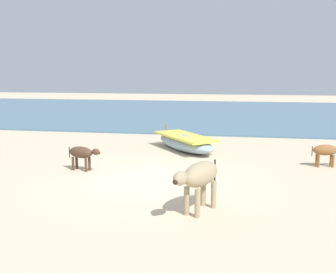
{
  "coord_description": "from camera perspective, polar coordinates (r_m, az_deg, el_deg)",
  "views": [
    {
      "loc": [
        2.13,
        -9.58,
        2.75
      ],
      "look_at": [
        -0.2,
        3.18,
        0.6
      ],
      "focal_mm": 41.34,
      "sensor_mm": 36.0,
      "label": 1
    }
  ],
  "objects": [
    {
      "name": "ground",
      "position": [
        10.19,
        -2.12,
        -6.25
      ],
      "size": [
        80.0,
        80.0,
        0.0
      ],
      "primitive_type": "plane",
      "color": "beige"
    },
    {
      "name": "sea_water",
      "position": [
        26.96,
        5.79,
        3.59
      ],
      "size": [
        60.0,
        20.0,
        0.08
      ],
      "primitive_type": "cube",
      "color": "slate",
      "rests_on": "ground"
    },
    {
      "name": "fishing_boat_0",
      "position": [
        13.82,
        2.54,
        -0.84
      ],
      "size": [
        2.87,
        3.26,
        0.74
      ],
      "rotation": [
        0.0,
        0.0,
        2.23
      ],
      "color": "#8CA5B7",
      "rests_on": "ground"
    },
    {
      "name": "calf_near_brown",
      "position": [
        12.28,
        22.35,
        -1.98
      ],
      "size": [
        1.02,
        0.41,
        0.66
      ],
      "rotation": [
        0.0,
        0.0,
        0.16
      ],
      "color": "brown",
      "rests_on": "ground"
    },
    {
      "name": "calf_far_dark",
      "position": [
        11.2,
        -12.57,
        -2.44
      ],
      "size": [
        1.05,
        0.47,
        0.69
      ],
      "rotation": [
        0.0,
        0.0,
        6.05
      ],
      "color": "#4C3323",
      "rests_on": "ground"
    },
    {
      "name": "cow_second_adult_dun",
      "position": [
        7.67,
        4.64,
        -5.9
      ],
      "size": [
        0.92,
        1.5,
        1.02
      ],
      "rotation": [
        0.0,
        0.0,
        4.29
      ],
      "color": "tan",
      "rests_on": "ground"
    }
  ]
}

